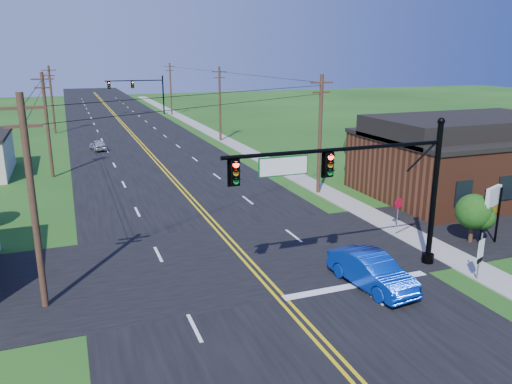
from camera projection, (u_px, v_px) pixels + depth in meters
name	position (u px, v px, depth m)	size (l,w,h in m)	color
road_main	(139.00, 143.00, 60.55)	(16.00, 220.00, 0.04)	black
road_cross	(241.00, 258.00, 26.30)	(70.00, 10.00, 0.04)	black
sidewalk	(248.00, 151.00, 55.12)	(2.00, 160.00, 0.08)	gray
signal_mast_main	(358.00, 181.00, 22.92)	(11.30, 0.60, 7.48)	black
signal_mast_far	(138.00, 89.00, 87.90)	(10.98, 0.60, 7.48)	black
brick_building	(463.00, 164.00, 37.93)	(14.20, 11.20, 4.70)	#5C2C1A
utility_pole_left_a	(33.00, 200.00, 20.00)	(1.80, 0.28, 9.00)	#342518
utility_pole_left_b	(47.00, 123.00, 42.53)	(1.80, 0.28, 9.00)	#342518
utility_pole_left_c	(52.00, 98.00, 66.86)	(1.80, 0.28, 9.00)	#342518
utility_pole_right_a	(320.00, 133.00, 37.42)	(1.80, 0.28, 9.00)	#342518
utility_pole_right_b	(220.00, 103.00, 60.85)	(1.80, 0.28, 9.00)	#342518
utility_pole_right_c	(171.00, 88.00, 87.89)	(1.80, 0.28, 9.00)	#342518
tree_right_back	(361.00, 147.00, 43.71)	(3.00, 3.00, 4.10)	#342518
shrub_corner	(474.00, 212.00, 28.01)	(2.00, 2.00, 2.86)	#342518
blue_car	(372.00, 271.00, 22.82)	(1.66, 4.76, 1.57)	#0731A9
distant_car	(98.00, 145.00, 55.81)	(1.40, 3.48, 1.19)	#B6B5BA
route_sign	(480.00, 253.00, 23.34)	(0.57, 0.25, 2.39)	slate
stop_sign	(398.00, 206.00, 30.44)	(0.69, 0.22, 1.98)	slate
pylon_sign	(493.00, 203.00, 27.67)	(1.58, 0.86, 3.35)	black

